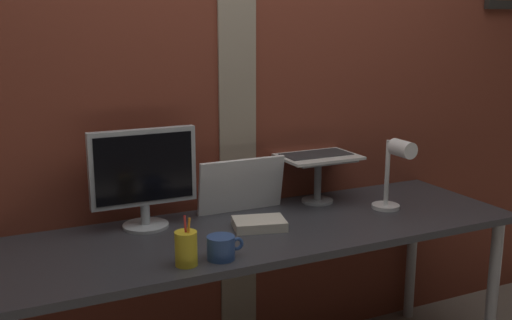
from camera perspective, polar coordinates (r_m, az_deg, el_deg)
The scene contains 10 objects.
brick_wall_back at distance 2.63m, azimuth -1.54°, elevation 6.79°, with size 3.73×0.16×2.45m.
desk at distance 2.40m, azimuth 1.04°, elevation -7.90°, with size 2.06×0.65×0.72m.
monitor at distance 2.35m, azimuth -10.62°, elevation -1.18°, with size 0.42×0.18×0.39m.
laptop_stand at distance 2.68m, azimuth 5.89°, elevation -1.17°, with size 0.28×0.22×0.20m.
laptop at distance 2.71m, azimuth 5.19°, elevation 1.67°, with size 0.34×0.30×0.22m.
whiteboard_panel at distance 2.54m, azimuth -1.38°, elevation -2.41°, with size 0.38×0.02×0.23m, color white.
desk_lamp at distance 2.58m, azimuth 13.12°, elevation -0.69°, with size 0.12×0.20×0.32m.
pen_cup at distance 2.01m, azimuth -6.65°, elevation -8.32°, with size 0.07×0.07×0.17m.
coffee_mug at distance 2.06m, azimuth -3.29°, elevation -8.29°, with size 0.13×0.10×0.08m.
paper_clutter_stack at distance 2.36m, azimuth 0.31°, elevation -6.07°, with size 0.20×0.14×0.04m, color silver.
Camera 1 is at (-1.06, -1.98, 1.50)m, focal length 42.17 mm.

